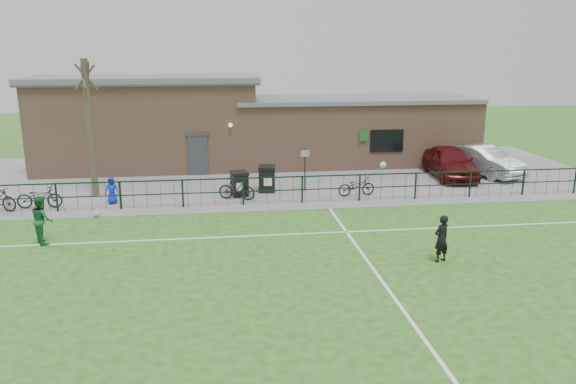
{
  "coord_description": "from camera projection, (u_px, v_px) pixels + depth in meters",
  "views": [
    {
      "loc": [
        -2.59,
        -14.78,
        6.48
      ],
      "look_at": [
        0.0,
        5.0,
        1.3
      ],
      "focal_mm": 35.0,
      "sensor_mm": 36.0,
      "label": 1
    }
  ],
  "objects": [
    {
      "name": "clubhouse",
      "position": [
        246.0,
        125.0,
        31.3
      ],
      "size": [
        24.25,
        5.4,
        4.96
      ],
      "color": "#A07659",
      "rests_on": "ground"
    },
    {
      "name": "bare_tree",
      "position": [
        90.0,
        129.0,
        24.46
      ],
      "size": [
        0.3,
        0.3,
        6.0
      ],
      "primitive_type": "cylinder",
      "color": "#413627",
      "rests_on": "ground"
    },
    {
      "name": "bicycle_c",
      "position": [
        39.0,
        197.0,
        23.04
      ],
      "size": [
        1.81,
        0.65,
        0.95
      ],
      "primitive_type": "imported",
      "rotation": [
        0.0,
        0.0,
        1.56
      ],
      "color": "black",
      "rests_on": "paving_strip"
    },
    {
      "name": "spectator_child",
      "position": [
        112.0,
        190.0,
        23.65
      ],
      "size": [
        0.57,
        0.37,
        1.16
      ],
      "primitive_type": "imported",
      "rotation": [
        0.0,
        0.0,
        0.01
      ],
      "color": "#132BB4",
      "rests_on": "paving_strip"
    },
    {
      "name": "car_maroon",
      "position": [
        450.0,
        162.0,
        28.44
      ],
      "size": [
        2.29,
        4.81,
        1.59
      ],
      "primitive_type": "imported",
      "rotation": [
        0.0,
        0.0,
        -0.09
      ],
      "color": "#4D0D10",
      "rests_on": "paving_strip"
    },
    {
      "name": "bicycle_d",
      "position": [
        237.0,
        189.0,
        24.32
      ],
      "size": [
        1.69,
        1.03,
        0.98
      ],
      "primitive_type": "imported",
      "rotation": [
        0.0,
        0.0,
        1.19
      ],
      "color": "black",
      "rests_on": "paving_strip"
    },
    {
      "name": "sign_post",
      "position": [
        305.0,
        169.0,
        25.71
      ],
      "size": [
        0.06,
        0.06,
        2.0
      ],
      "primitive_type": "cylinder",
      "rotation": [
        0.0,
        0.0,
        -0.05
      ],
      "color": "black",
      "rests_on": "paving_strip"
    },
    {
      "name": "paving_strip",
      "position": [
        267.0,
        175.0,
        29.09
      ],
      "size": [
        34.0,
        13.0,
        0.02
      ],
      "primitive_type": "cube",
      "color": "slate",
      "rests_on": "ground"
    },
    {
      "name": "wheelie_bin_right",
      "position": [
        267.0,
        180.0,
        25.71
      ],
      "size": [
        0.82,
        0.9,
        1.1
      ],
      "primitive_type": "cube",
      "rotation": [
        0.0,
        0.0,
        -0.11
      ],
      "color": "black",
      "rests_on": "paving_strip"
    },
    {
      "name": "goalkeeper_kick",
      "position": [
        439.0,
        236.0,
        17.33
      ],
      "size": [
        1.55,
        3.09,
        2.65
      ],
      "color": "black",
      "rests_on": "ground"
    },
    {
      "name": "wheelie_bin_left",
      "position": [
        239.0,
        185.0,
        24.95
      ],
      "size": [
        0.8,
        0.87,
        1.01
      ],
      "primitive_type": "cube",
      "rotation": [
        0.0,
        0.0,
        0.19
      ],
      "color": "black",
      "rests_on": "paving_strip"
    },
    {
      "name": "bicycle_e",
      "position": [
        356.0,
        186.0,
        24.97
      ],
      "size": [
        1.74,
        0.78,
        0.88
      ],
      "primitive_type": "imported",
      "rotation": [
        0.0,
        0.0,
        1.69
      ],
      "color": "black",
      "rests_on": "paving_strip"
    },
    {
      "name": "car_silver",
      "position": [
        483.0,
        161.0,
        29.01
      ],
      "size": [
        3.12,
        4.8,
        1.49
      ],
      "primitive_type": "imported",
      "rotation": [
        0.0,
        0.0,
        0.37
      ],
      "color": "#A6AAAE",
      "rests_on": "paving_strip"
    },
    {
      "name": "pitch_line_touch",
      "position": [
        279.0,
        205.0,
        23.62
      ],
      "size": [
        28.0,
        0.1,
        0.01
      ],
      "primitive_type": "cube",
      "color": "white",
      "rests_on": "ground"
    },
    {
      "name": "perimeter_fence",
      "position": [
        279.0,
        190.0,
        23.67
      ],
      "size": [
        28.0,
        0.1,
        1.2
      ],
      "primitive_type": "cube",
      "color": "black",
      "rests_on": "ground"
    },
    {
      "name": "pitch_line_mid",
      "position": [
        292.0,
        234.0,
        19.98
      ],
      "size": [
        28.0,
        0.1,
        0.01
      ],
      "primitive_type": "cube",
      "color": "white",
      "rests_on": "ground"
    },
    {
      "name": "ball_ground",
      "position": [
        97.0,
        214.0,
        21.97
      ],
      "size": [
        0.24,
        0.24,
        0.24
      ],
      "primitive_type": "sphere",
      "color": "silver",
      "rests_on": "ground"
    },
    {
      "name": "pitch_line_perp",
      "position": [
        378.0,
        275.0,
        16.39
      ],
      "size": [
        0.1,
        16.0,
        0.01
      ],
      "primitive_type": "cube",
      "color": "white",
      "rests_on": "ground"
    },
    {
      "name": "ground",
      "position": [
        310.0,
        279.0,
        16.14
      ],
      "size": [
        90.0,
        90.0,
        0.0
      ],
      "primitive_type": "plane",
      "color": "#25591A",
      "rests_on": "ground"
    },
    {
      "name": "outfield_player",
      "position": [
        42.0,
        220.0,
        18.93
      ],
      "size": [
        0.91,
        0.99,
        1.64
      ],
      "primitive_type": "imported",
      "rotation": [
        0.0,
        0.0,
        2.04
      ],
      "color": "#1A5E30",
      "rests_on": "ground"
    }
  ]
}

